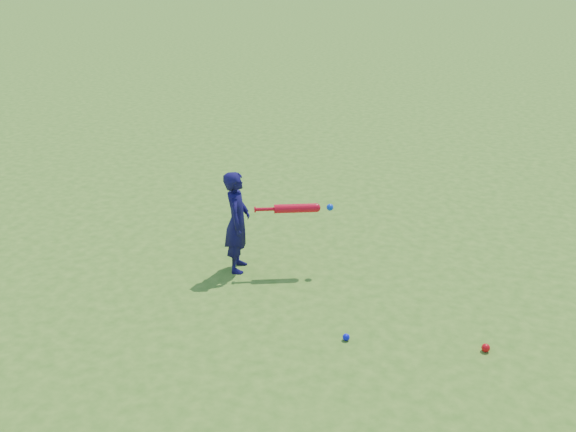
% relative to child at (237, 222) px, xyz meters
% --- Properties ---
extents(ground, '(80.00, 80.00, 0.00)m').
position_rel_child_xyz_m(ground, '(-0.35, -0.45, -0.52)').
color(ground, '#42761C').
rests_on(ground, ground).
extents(child, '(0.34, 0.43, 1.03)m').
position_rel_child_xyz_m(child, '(0.00, 0.00, 0.00)').
color(child, '#120D40').
rests_on(child, ground).
extents(ground_ball_red, '(0.07, 0.07, 0.07)m').
position_rel_child_xyz_m(ground_ball_red, '(2.46, -0.62, -0.48)').
color(ground_ball_red, red).
rests_on(ground_ball_red, ground).
extents(ground_ball_blue, '(0.06, 0.06, 0.06)m').
position_rel_child_xyz_m(ground_ball_blue, '(1.36, -0.86, -0.49)').
color(ground_ball_blue, '#0C11D2').
rests_on(ground_ball_blue, ground).
extents(bat_swing, '(0.72, 0.37, 0.09)m').
position_rel_child_xyz_m(bat_swing, '(0.57, 0.21, 0.14)').
color(bat_swing, red).
rests_on(bat_swing, ground).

